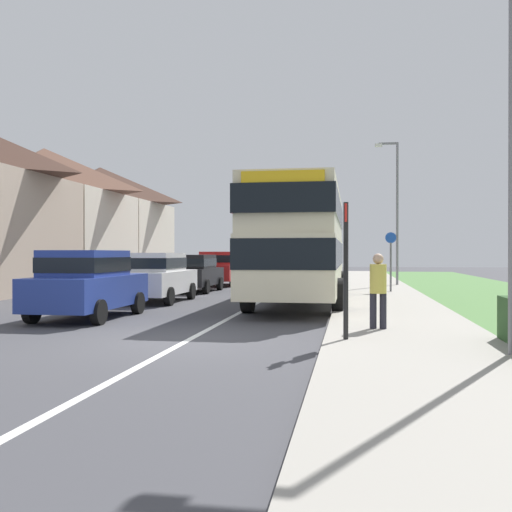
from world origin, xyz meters
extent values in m
plane|color=#424247|center=(0.00, 0.00, 0.00)|extent=(120.00, 120.00, 0.00)
cube|color=silver|center=(0.00, 8.00, 0.00)|extent=(0.14, 60.00, 0.01)
cube|color=#9E998E|center=(4.20, 6.00, 0.06)|extent=(3.20, 68.00, 0.12)
cube|color=beige|center=(1.48, 8.17, 1.32)|extent=(2.50, 10.46, 1.65)
cube|color=beige|center=(1.48, 8.17, 2.92)|extent=(2.45, 10.26, 1.55)
cube|color=black|center=(1.48, 8.17, 1.65)|extent=(2.53, 10.52, 0.76)
cube|color=black|center=(1.48, 8.17, 3.00)|extent=(2.53, 10.52, 0.72)
cube|color=gold|center=(1.48, 2.99, 3.42)|extent=(2.00, 0.08, 0.44)
cylinder|color=black|center=(0.23, 11.42, 0.50)|extent=(0.30, 1.00, 1.00)
cylinder|color=black|center=(2.73, 11.42, 0.50)|extent=(0.30, 1.00, 1.00)
cylinder|color=black|center=(0.23, 5.30, 0.50)|extent=(0.30, 1.00, 1.00)
cylinder|color=black|center=(2.73, 5.30, 0.50)|extent=(0.30, 1.00, 1.00)
cube|color=navy|center=(-3.56, 3.25, 0.70)|extent=(1.73, 4.04, 0.80)
cube|color=navy|center=(-3.56, 3.05, 1.42)|extent=(1.52, 2.22, 0.65)
cube|color=black|center=(-3.56, 3.05, 1.39)|extent=(1.55, 2.24, 0.36)
cylinder|color=black|center=(-4.41, 4.51, 0.30)|extent=(0.20, 0.60, 0.60)
cylinder|color=black|center=(-2.72, 4.51, 0.30)|extent=(0.20, 0.60, 0.60)
cylinder|color=black|center=(-4.41, 2.00, 0.30)|extent=(0.20, 0.60, 0.60)
cylinder|color=black|center=(-2.72, 2.00, 0.30)|extent=(0.20, 0.60, 0.60)
cube|color=silver|center=(-3.47, 8.28, 0.68)|extent=(1.73, 4.13, 0.76)
cube|color=silver|center=(-3.47, 8.08, 1.37)|extent=(1.52, 2.27, 0.62)
cube|color=black|center=(-3.47, 8.08, 1.34)|extent=(1.55, 2.29, 0.35)
cylinder|color=black|center=(-4.32, 9.56, 0.30)|extent=(0.20, 0.60, 0.60)
cylinder|color=black|center=(-2.63, 9.56, 0.30)|extent=(0.20, 0.60, 0.60)
cylinder|color=black|center=(-4.32, 7.01, 0.30)|extent=(0.20, 0.60, 0.60)
cylinder|color=black|center=(-2.63, 7.01, 0.30)|extent=(0.20, 0.60, 0.60)
cube|color=black|center=(-3.62, 13.53, 0.66)|extent=(1.75, 4.01, 0.72)
cube|color=black|center=(-3.62, 13.33, 1.31)|extent=(1.54, 2.21, 0.59)
cube|color=black|center=(-3.62, 13.33, 1.28)|extent=(1.57, 2.23, 0.33)
cylinder|color=black|center=(-4.48, 14.77, 0.30)|extent=(0.20, 0.60, 0.60)
cylinder|color=black|center=(-2.76, 14.77, 0.30)|extent=(0.20, 0.60, 0.60)
cylinder|color=black|center=(-4.48, 12.29, 0.30)|extent=(0.20, 0.60, 0.60)
cylinder|color=black|center=(-2.76, 12.29, 0.30)|extent=(0.20, 0.60, 0.60)
cube|color=#B21E1E|center=(-3.57, 18.52, 0.70)|extent=(1.82, 4.24, 0.79)
cube|color=#B21E1E|center=(-3.57, 18.31, 1.42)|extent=(1.60, 2.33, 0.65)
cube|color=black|center=(-3.57, 18.31, 1.39)|extent=(1.64, 2.35, 0.36)
cylinder|color=black|center=(-4.46, 19.84, 0.30)|extent=(0.20, 0.60, 0.60)
cylinder|color=black|center=(-2.68, 19.84, 0.30)|extent=(0.20, 0.60, 0.60)
cylinder|color=black|center=(-4.46, 17.21, 0.30)|extent=(0.20, 0.60, 0.60)
cylinder|color=black|center=(-2.68, 17.21, 0.30)|extent=(0.20, 0.60, 0.60)
cylinder|color=#23232D|center=(3.54, 1.46, 0.42)|extent=(0.14, 0.14, 0.85)
cylinder|color=#23232D|center=(3.74, 1.46, 0.42)|extent=(0.14, 0.14, 0.85)
cylinder|color=#D1C14C|center=(3.64, 1.46, 1.15)|extent=(0.34, 0.34, 0.60)
sphere|color=tan|center=(3.64, 1.46, 1.56)|extent=(0.22, 0.22, 0.22)
cylinder|color=black|center=(3.00, -0.11, 1.30)|extent=(0.09, 0.09, 2.60)
cube|color=red|center=(3.00, -0.11, 2.40)|extent=(0.04, 0.44, 0.32)
cube|color=black|center=(3.00, -0.09, 1.55)|extent=(0.06, 0.52, 0.68)
cylinder|color=slate|center=(4.67, 13.31, 1.05)|extent=(0.08, 0.08, 2.10)
cylinder|color=blue|center=(4.67, 13.31, 2.30)|extent=(0.44, 0.03, 0.44)
cylinder|color=slate|center=(5.33, 18.49, 3.56)|extent=(0.12, 0.12, 7.12)
cube|color=slate|center=(4.88, 18.49, 7.07)|extent=(0.90, 0.10, 0.10)
cube|color=silver|center=(4.43, 18.49, 7.00)|extent=(0.36, 0.20, 0.14)
cube|color=beige|center=(-13.10, 17.93, 2.44)|extent=(7.94, 6.83, 4.88)
pyramid|color=brown|center=(-13.10, 17.93, 6.07)|extent=(7.94, 6.83, 2.40)
cube|color=beige|center=(-13.10, 24.90, 2.44)|extent=(7.94, 6.83, 4.88)
pyramid|color=#4C3328|center=(-13.10, 24.90, 6.07)|extent=(7.94, 6.83, 2.40)
camera|label=1|loc=(3.10, -10.69, 1.68)|focal=40.61mm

